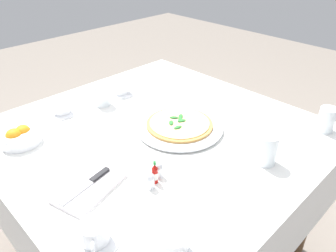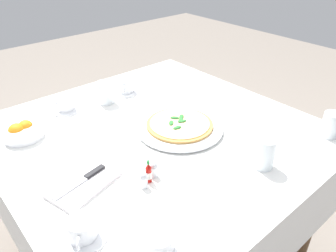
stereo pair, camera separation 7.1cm
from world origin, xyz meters
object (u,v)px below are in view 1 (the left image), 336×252
at_px(pizza_plate, 179,127).
at_px(salt_shaker, 150,182).
at_px(pizza, 179,124).
at_px(coffee_cup_far_right, 173,244).
at_px(water_glass_back_corner, 267,151).
at_px(hot_sauce_bottle, 155,174).
at_px(water_glass_far_left, 326,120).
at_px(coffee_cup_left_edge, 121,88).
at_px(dinner_knife, 88,184).
at_px(pepper_shaker, 159,171).
at_px(coffee_cup_near_left, 61,108).
at_px(napkin_folded, 89,186).
at_px(water_glass_right_edge, 102,95).
at_px(citrus_bowl, 20,137).
at_px(coffee_cup_near_right, 95,234).

bearing_deg(pizza_plate, salt_shaker, 29.41).
relative_size(pizza, coffee_cup_far_right, 2.06).
bearing_deg(water_glass_back_corner, hot_sauce_bottle, -29.27).
bearing_deg(pizza_plate, water_glass_far_left, 134.44).
height_order(coffee_cup_left_edge, dinner_knife, coffee_cup_left_edge).
relative_size(hot_sauce_bottle, salt_shaker, 1.48).
height_order(coffee_cup_left_edge, pepper_shaker, coffee_cup_left_edge).
distance_m(coffee_cup_near_left, salt_shaker, 0.63).
xyz_separation_m(coffee_cup_near_left, salt_shaker, (0.04, 0.63, -0.00)).
relative_size(pizza, dinner_knife, 1.38).
bearing_deg(dinner_knife, coffee_cup_far_right, 83.53).
distance_m(coffee_cup_left_edge, napkin_folded, 0.69).
bearing_deg(water_glass_right_edge, pepper_shaker, 73.67).
relative_size(pizza_plate, salt_shaker, 6.27).
bearing_deg(coffee_cup_far_right, salt_shaker, -118.31).
relative_size(water_glass_far_left, pepper_shaker, 1.79).
relative_size(coffee_cup_far_right, water_glass_right_edge, 1.27).
distance_m(coffee_cup_far_right, dinner_knife, 0.35).
bearing_deg(water_glass_far_left, hot_sauce_bottle, -19.51).
distance_m(citrus_bowl, pepper_shaker, 0.57).
bearing_deg(coffee_cup_near_right, napkin_folded, -118.53).
bearing_deg(napkin_folded, dinner_knife, -4.32).
distance_m(coffee_cup_left_edge, coffee_cup_near_right, 0.89).
height_order(coffee_cup_far_right, water_glass_right_edge, water_glass_right_edge).
distance_m(pizza, water_glass_far_left, 0.59).
distance_m(coffee_cup_near_left, coffee_cup_far_right, 0.86).
bearing_deg(coffee_cup_near_left, water_glass_right_edge, 163.45).
distance_m(coffee_cup_near_right, coffee_cup_far_right, 0.20).
height_order(coffee_cup_far_right, pepper_shaker, coffee_cup_far_right).
xyz_separation_m(citrus_bowl, salt_shaker, (-0.18, 0.54, -0.00)).
relative_size(pizza_plate, water_glass_back_corner, 3.15).
bearing_deg(coffee_cup_near_right, pizza_plate, -157.40).
height_order(water_glass_right_edge, hot_sauce_bottle, water_glass_right_edge).
bearing_deg(pepper_shaker, water_glass_far_left, 159.00).
relative_size(pizza, pepper_shaker, 4.78).
bearing_deg(dinner_knife, pepper_shaker, 140.07).
xyz_separation_m(coffee_cup_near_right, hot_sauce_bottle, (-0.27, -0.06, 0.01)).
relative_size(coffee_cup_left_edge, water_glass_far_left, 1.29).
height_order(hot_sauce_bottle, salt_shaker, hot_sauce_bottle).
bearing_deg(dinner_knife, water_glass_far_left, 146.05).
bearing_deg(water_glass_right_edge, water_glass_far_left, 121.85).
distance_m(coffee_cup_far_right, citrus_bowl, 0.75).
distance_m(coffee_cup_near_left, water_glass_back_corner, 0.88).
xyz_separation_m(pizza, pepper_shaker, (0.26, 0.16, 0.00)).
xyz_separation_m(coffee_cup_left_edge, water_glass_far_left, (-0.38, 0.85, 0.01)).
relative_size(water_glass_far_left, salt_shaker, 1.79).
distance_m(coffee_cup_far_right, hot_sauce_bottle, 0.27).
bearing_deg(dinner_knife, coffee_cup_near_right, 51.02).
xyz_separation_m(hot_sauce_bottle, salt_shaker, (0.03, 0.01, -0.01)).
height_order(pizza_plate, hot_sauce_bottle, hot_sauce_bottle).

